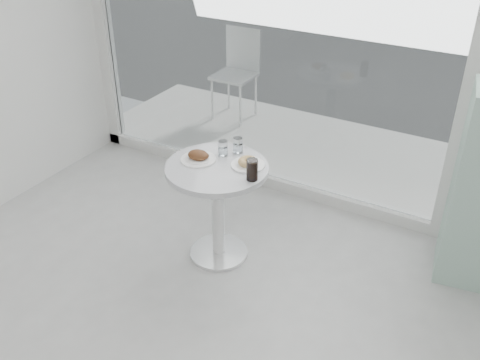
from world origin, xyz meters
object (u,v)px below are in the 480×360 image
Objects in this scene: main_table at (217,193)px; plate_fritter at (199,157)px; cola_glass at (252,170)px; plate_donut at (248,163)px; water_tumbler_b at (238,146)px; patio_chair at (238,68)px; water_tumbler_a at (223,149)px.

plate_fritter is at bearing 176.72° from main_table.
main_table is at bearing 172.82° from cola_glass.
water_tumbler_b reaches higher than plate_donut.
water_tumbler_b is (0.18, 0.24, 0.02)m from plate_fritter.
patio_chair reaches higher than main_table.
main_table is at bearing -73.95° from water_tumbler_a.
plate_fritter is 2.27× the size of water_tumbler_a.
cola_glass reaches higher than plate_donut.
water_tumbler_b is 0.78× the size of cola_glass.
plate_fritter is 2.17× the size of water_tumbler_b.
patio_chair is at bearing 121.55° from plate_donut.
plate_fritter is at bearing -163.17° from plate_donut.
water_tumbler_a is (-0.23, 0.05, 0.03)m from plate_donut.
plate_donut reaches higher than main_table.
main_table is 7.00× the size of water_tumbler_a.
plate_fritter is (-0.15, 0.01, 0.25)m from main_table.
plate_donut is 2.05× the size of water_tumbler_b.
cola_glass is (1.42, -2.28, 0.23)m from patio_chair.
water_tumbler_b is (0.03, 0.25, 0.27)m from main_table.
water_tumbler_a is at bearing 167.94° from plate_donut.
main_table is 3.26× the size of plate_donut.
water_tumbler_a is at bearing -62.76° from patio_chair.
plate_fritter is 1.69× the size of cola_glass.
patio_chair is at bearing 121.97° from cola_glass.
water_tumbler_b is 0.40m from cola_glass.
water_tumbler_b is (0.07, 0.09, 0.00)m from water_tumbler_a.
water_tumbler_b is (-0.16, 0.14, 0.03)m from plate_donut.
main_table is 0.32m from water_tumbler_a.
plate_donut is 1.60× the size of cola_glass.
plate_fritter is (0.97, -2.24, 0.19)m from patio_chair.
plate_fritter is at bearing -126.63° from water_tumbler_b.
plate_donut is (1.31, -2.13, 0.18)m from patio_chair.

